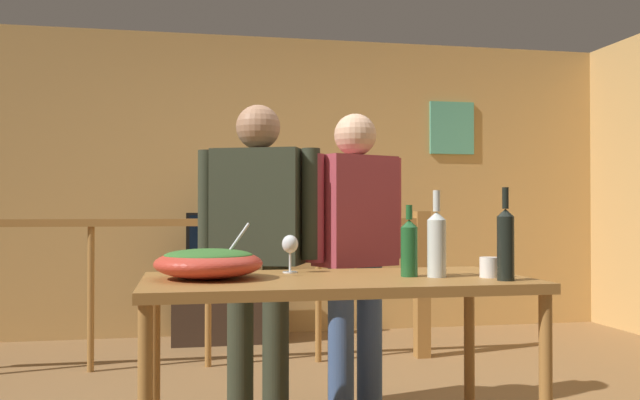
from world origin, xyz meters
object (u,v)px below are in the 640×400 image
(wine_bottle_green, at_px, (409,247))
(wine_glass, at_px, (290,246))
(framed_picture, at_px, (452,128))
(flat_screen_tv, at_px, (229,238))
(tv_console, at_px, (229,307))
(person_standing_left, at_px, (258,235))
(wine_bottle_dark, at_px, (506,243))
(stair_railing, at_px, (236,265))
(person_standing_right, at_px, (355,240))
(mug_white, at_px, (490,267))
(wine_bottle_clear, at_px, (437,242))
(salad_bowl, at_px, (209,262))
(serving_table, at_px, (336,296))

(wine_bottle_green, bearing_deg, wine_glass, 150.31)
(framed_picture, xyz_separation_m, flat_screen_tv, (-2.03, -0.32, -0.97))
(tv_console, bearing_deg, person_standing_left, -89.86)
(wine_bottle_green, relative_size, wine_bottle_dark, 0.81)
(stair_railing, distance_m, person_standing_right, 1.46)
(tv_console, relative_size, mug_white, 7.88)
(wine_glass, distance_m, wine_bottle_clear, 0.63)
(stair_railing, height_order, wine_glass, stair_railing)
(person_standing_left, bearing_deg, wine_glass, 125.52)
(tv_console, bearing_deg, wine_bottle_green, -79.23)
(stair_railing, bearing_deg, wine_bottle_dark, -68.87)
(flat_screen_tv, bearing_deg, tv_console, 90.00)
(framed_picture, relative_size, wine_bottle_green, 1.62)
(salad_bowl, distance_m, person_standing_right, 0.97)
(wine_glass, height_order, wine_bottle_dark, wine_bottle_dark)
(wine_bottle_clear, bearing_deg, person_standing_right, 102.18)
(mug_white, height_order, person_standing_right, person_standing_right)
(wine_glass, height_order, mug_white, wine_glass)
(framed_picture, relative_size, wine_bottle_clear, 1.35)
(stair_railing, height_order, person_standing_left, person_standing_left)
(tv_console, distance_m, person_standing_right, 2.37)
(stair_railing, distance_m, person_standing_left, 1.38)
(framed_picture, distance_m, wine_bottle_green, 3.63)
(serving_table, height_order, salad_bowl, salad_bowl)
(flat_screen_tv, bearing_deg, serving_table, -84.95)
(wine_bottle_clear, distance_m, mug_white, 0.24)
(framed_picture, xyz_separation_m, serving_table, (-1.78, -3.17, -1.09))
(wine_bottle_green, bearing_deg, mug_white, -17.23)
(stair_railing, relative_size, mug_white, 34.11)
(flat_screen_tv, xyz_separation_m, person_standing_right, (0.50, -2.19, 0.07))
(serving_table, bearing_deg, flat_screen_tv, 95.05)
(wine_bottle_green, height_order, wine_bottle_clear, wine_bottle_clear)
(salad_bowl, bearing_deg, person_standing_left, 66.86)
(wine_glass, bearing_deg, salad_bowl, -152.49)
(stair_railing, height_order, wine_bottle_green, wine_bottle_green)
(salad_bowl, bearing_deg, wine_bottle_dark, -14.64)
(wine_bottle_dark, bearing_deg, stair_railing, 111.13)
(serving_table, height_order, wine_bottle_green, wine_bottle_green)
(tv_console, height_order, wine_bottle_green, wine_bottle_green)
(wine_bottle_dark, relative_size, wine_bottle_clear, 1.02)
(stair_railing, xyz_separation_m, wine_bottle_green, (0.56, -2.03, 0.23))
(tv_console, xyz_separation_m, wine_bottle_dark, (0.87, -3.12, 0.66))
(serving_table, bearing_deg, mug_white, -11.57)
(salad_bowl, relative_size, person_standing_right, 0.28)
(serving_table, bearing_deg, wine_bottle_dark, -21.95)
(wine_bottle_green, distance_m, person_standing_left, 0.87)
(mug_white, distance_m, person_standing_left, 1.16)
(tv_console, distance_m, wine_bottle_clear, 3.09)
(stair_railing, distance_m, flat_screen_tv, 0.85)
(wine_bottle_clear, bearing_deg, salad_bowl, 172.52)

